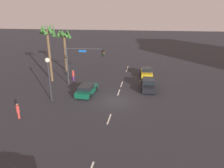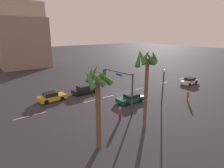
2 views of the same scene
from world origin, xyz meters
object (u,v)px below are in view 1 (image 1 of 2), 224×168
at_px(car_2, 87,90).
at_px(traffic_signal, 80,59).
at_px(palm_tree_0, 64,39).
at_px(palm_tree_1, 48,37).
at_px(car_0, 147,72).
at_px(car_3, 148,84).
at_px(pedestrian_1, 73,75).
at_px(pedestrian_0, 18,111).
at_px(streetlamp, 48,71).

distance_m(car_2, traffic_signal, 5.08).
bearing_deg(traffic_signal, palm_tree_0, 36.78).
xyz_separation_m(palm_tree_0, palm_tree_1, (-5.89, 0.00, 0.90)).
bearing_deg(car_0, car_3, -177.53).
bearing_deg(palm_tree_1, car_3, -93.90).
xyz_separation_m(pedestrian_1, palm_tree_1, (-0.76, 3.18, 5.81)).
relative_size(car_0, pedestrian_1, 2.38).
height_order(car_2, palm_tree_0, palm_tree_0).
height_order(palm_tree_0, palm_tree_1, palm_tree_1).
distance_m(car_2, pedestrian_0, 8.86).
distance_m(car_0, traffic_signal, 11.66).
bearing_deg(traffic_signal, car_3, -90.74).
height_order(car_3, palm_tree_0, palm_tree_0).
bearing_deg(palm_tree_1, car_0, -71.09).
bearing_deg(car_2, streetlamp, 128.89).
relative_size(car_0, palm_tree_1, 0.47).
distance_m(car_0, palm_tree_0, 15.51).
bearing_deg(pedestrian_1, car_2, -144.14).
xyz_separation_m(pedestrian_1, palm_tree_0, (5.13, 3.17, 4.91)).
bearing_deg(streetlamp, traffic_signal, -15.51).
distance_m(traffic_signal, streetlamp, 6.58).
bearing_deg(pedestrian_1, pedestrian_0, 174.39).
bearing_deg(car_2, traffic_signal, 27.46).
distance_m(palm_tree_0, palm_tree_1, 5.96).
bearing_deg(car_3, car_0, 2.47).
bearing_deg(streetlamp, pedestrian_0, 163.21).
bearing_deg(pedestrian_0, pedestrian_1, -5.61).
bearing_deg(streetlamp, pedestrian_1, 0.95).
xyz_separation_m(car_2, traffic_signal, (3.47, 1.80, 3.25)).
xyz_separation_m(car_2, palm_tree_1, (4.35, 6.87, 6.12)).
xyz_separation_m(pedestrian_0, palm_tree_1, (11.72, 1.95, 5.85)).
distance_m(traffic_signal, palm_tree_0, 8.69).
bearing_deg(streetlamp, car_3, -61.74).
distance_m(streetlamp, palm_tree_1, 8.47).
distance_m(pedestrian_0, pedestrian_1, 12.54).
height_order(car_2, streetlamp, streetlamp).
relative_size(car_2, pedestrian_1, 2.52).
bearing_deg(car_0, palm_tree_1, 108.91).
xyz_separation_m(car_2, streetlamp, (-2.87, 3.56, 3.20)).
distance_m(car_3, palm_tree_0, 17.18).
distance_m(car_2, streetlamp, 5.58).
bearing_deg(car_2, palm_tree_1, 57.66).
bearing_deg(palm_tree_0, car_2, -146.16).
bearing_deg(car_0, traffic_signal, 121.70).
bearing_deg(streetlamp, car_0, -42.73).
height_order(car_2, pedestrian_1, pedestrian_1).
bearing_deg(pedestrian_1, car_0, -69.62).
xyz_separation_m(car_0, car_2, (-9.36, 7.73, -0.05)).
xyz_separation_m(car_0, palm_tree_1, (-5.00, 14.61, 6.07)).
xyz_separation_m(streetlamp, palm_tree_1, (7.22, 3.31, 2.92)).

